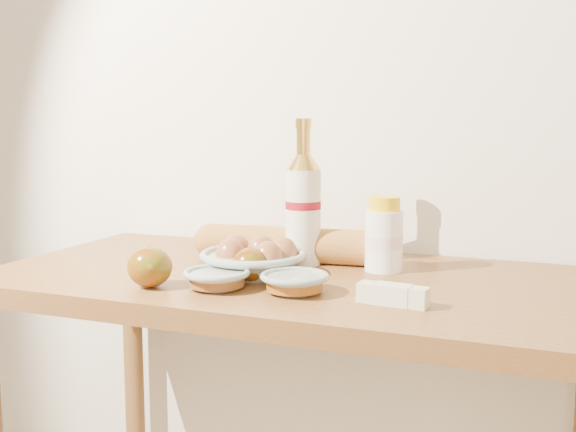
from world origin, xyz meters
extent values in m
cube|color=white|center=(0.00, 1.51, 1.30)|extent=(3.50, 0.02, 2.60)
cube|color=#8F5D2E|center=(0.00, 1.18, 0.88)|extent=(1.20, 0.60, 0.04)
cylinder|color=brown|center=(-0.55, 1.43, 0.43)|extent=(0.05, 0.05, 0.86)
cylinder|color=beige|center=(-0.02, 1.28, 1.00)|extent=(0.09, 0.09, 0.20)
cylinder|color=maroon|center=(-0.02, 1.28, 1.03)|extent=(0.09, 0.09, 0.02)
cone|color=gold|center=(-0.02, 1.28, 1.11)|extent=(0.09, 0.09, 0.03)
cylinder|color=gold|center=(-0.02, 1.28, 1.16)|extent=(0.03, 0.03, 0.05)
cylinder|color=gold|center=(-0.02, 1.28, 1.19)|extent=(0.04, 0.04, 0.02)
cylinder|color=white|center=(0.15, 1.28, 0.96)|extent=(0.09, 0.09, 0.12)
cylinder|color=#FAD4D1|center=(0.15, 1.28, 0.96)|extent=(0.09, 0.09, 0.03)
cylinder|color=yellow|center=(0.15, 1.28, 1.04)|extent=(0.07, 0.07, 0.03)
torus|color=#96A49E|center=(-0.07, 1.14, 0.94)|extent=(0.21, 0.21, 0.02)
ellipsoid|color=brown|center=(-0.11, 1.12, 0.94)|extent=(0.06, 0.06, 0.07)
ellipsoid|color=brown|center=(-0.03, 1.12, 0.94)|extent=(0.06, 0.06, 0.07)
ellipsoid|color=brown|center=(-0.07, 1.18, 0.94)|extent=(0.06, 0.06, 0.07)
ellipsoid|color=brown|center=(-0.12, 1.17, 0.94)|extent=(0.06, 0.06, 0.07)
ellipsoid|color=brown|center=(-0.02, 1.18, 0.94)|extent=(0.06, 0.06, 0.07)
cylinder|color=#C2843B|center=(-0.05, 1.29, 0.94)|extent=(0.38, 0.11, 0.07)
sphere|color=#C2843B|center=(-0.23, 1.27, 0.94)|extent=(0.08, 0.08, 0.07)
sphere|color=#C2843B|center=(0.14, 1.31, 0.94)|extent=(0.08, 0.08, 0.07)
ellipsoid|color=#971508|center=(-0.20, 0.99, 0.94)|extent=(0.10, 0.10, 0.07)
cylinder|color=#523B1B|center=(-0.20, 0.99, 0.97)|extent=(0.01, 0.01, 0.01)
ellipsoid|color=maroon|center=(-0.05, 1.10, 0.93)|extent=(0.09, 0.09, 0.06)
cylinder|color=#493118|center=(-0.05, 1.10, 0.96)|extent=(0.01, 0.01, 0.01)
torus|color=#94A29C|center=(-0.09, 1.02, 0.93)|extent=(0.16, 0.16, 0.01)
cylinder|color=brown|center=(-0.09, 1.02, 0.92)|extent=(0.13, 0.13, 0.02)
torus|color=gray|center=(0.05, 1.05, 0.93)|extent=(0.14, 0.14, 0.01)
cylinder|color=brown|center=(0.05, 1.05, 0.92)|extent=(0.11, 0.11, 0.02)
cube|color=beige|center=(0.23, 1.03, 0.92)|extent=(0.12, 0.04, 0.03)
cube|color=beige|center=(0.23, 1.03, 0.92)|extent=(0.06, 0.04, 0.03)
camera|label=1|loc=(0.51, -0.11, 1.21)|focal=45.00mm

